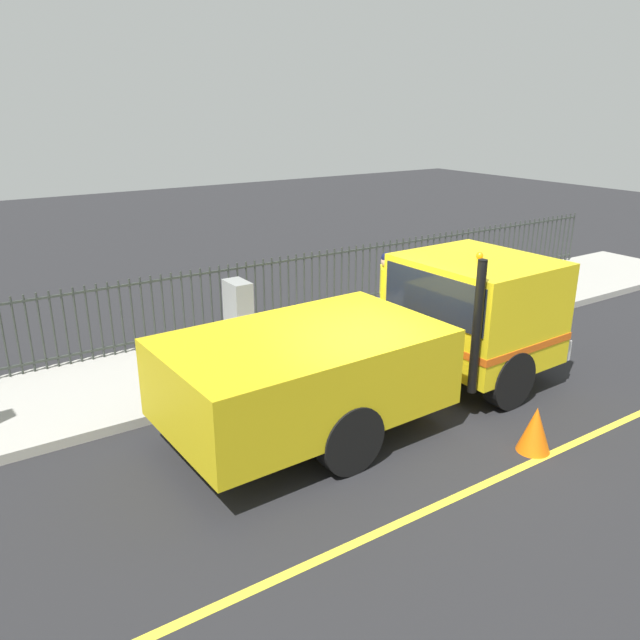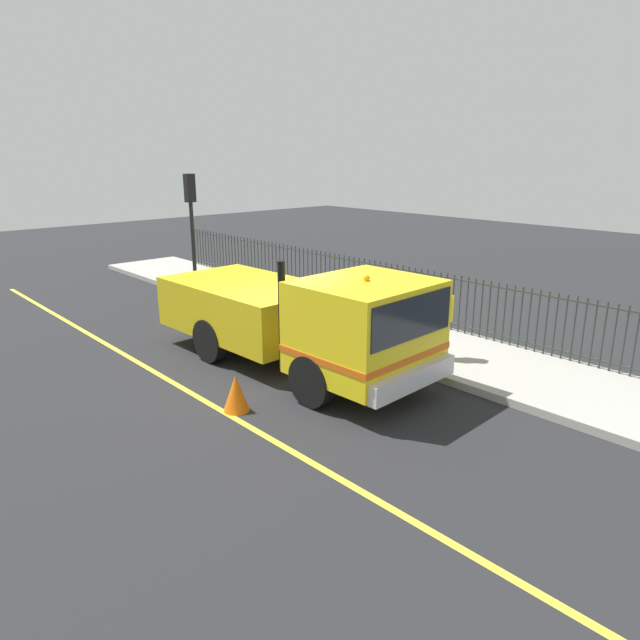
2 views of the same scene
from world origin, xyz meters
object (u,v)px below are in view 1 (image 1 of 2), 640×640
object	(u,v)px
traffic_cone	(535,429)
work_truck	(405,333)
worker_standing	(386,285)
utility_cabinet	(239,312)

from	to	relation	value
traffic_cone	work_truck	bearing A→B (deg)	14.74
work_truck	worker_standing	size ratio (longest dim) A/B	3.99
worker_standing	traffic_cone	size ratio (longest dim) A/B	2.54
work_truck	traffic_cone	world-z (taller)	work_truck
work_truck	worker_standing	bearing A→B (deg)	145.18
utility_cabinet	traffic_cone	size ratio (longest dim) A/B	1.85
work_truck	utility_cabinet	xyz separation A→B (m)	(3.61, 1.11, -0.44)
worker_standing	traffic_cone	distance (m)	4.70
utility_cabinet	traffic_cone	bearing A→B (deg)	-163.76
work_truck	worker_standing	distance (m)	2.84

